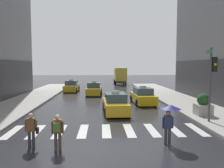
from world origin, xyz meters
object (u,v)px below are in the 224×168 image
object	(u,v)px
pedestrian_with_umbrella	(170,114)
pedestrian_with_backpack	(57,130)
traffic_light_pole	(212,74)
taxi_second	(143,96)
taxi_fourth	(72,87)
box_truck	(120,75)
taxi_third	(94,89)
taxi_lead	(115,104)
pedestrian_with_handbag	(31,129)
planter_near_corner	(203,105)

from	to	relation	value
pedestrian_with_umbrella	pedestrian_with_backpack	world-z (taller)	pedestrian_with_umbrella
traffic_light_pole	taxi_second	xyz separation A→B (m)	(-2.99, 7.93, -2.53)
taxi_fourth	traffic_light_pole	bearing A→B (deg)	-58.85
taxi_second	box_truck	distance (m)	23.56
traffic_light_pole	taxi_third	bearing A→B (deg)	118.25
taxi_second	pedestrian_with_backpack	world-z (taller)	taxi_second
traffic_light_pole	taxi_third	size ratio (longest dim) A/B	1.04
pedestrian_with_umbrella	pedestrian_with_backpack	distance (m)	5.27
taxi_lead	box_truck	xyz separation A→B (m)	(2.75, 27.84, 1.13)
traffic_light_pole	pedestrian_with_handbag	world-z (taller)	traffic_light_pole
taxi_lead	taxi_fourth	distance (m)	16.24
traffic_light_pole	taxi_third	distance (m)	17.17
box_truck	pedestrian_with_umbrella	distance (m)	35.17
box_truck	pedestrian_with_handbag	size ratio (longest dim) A/B	4.58
pedestrian_with_umbrella	planter_near_corner	distance (m)	7.09
taxi_lead	taxi_second	world-z (taller)	same
traffic_light_pole	taxi_lead	bearing A→B (deg)	148.85
taxi_second	box_truck	size ratio (longest dim) A/B	0.61
taxi_fourth	pedestrian_with_handbag	bearing A→B (deg)	-87.23
pedestrian_with_handbag	box_truck	bearing A→B (deg)	78.67
pedestrian_with_handbag	pedestrian_with_umbrella	bearing A→B (deg)	1.80
taxi_second	traffic_light_pole	bearing A→B (deg)	-69.35
taxi_second	pedestrian_with_umbrella	world-z (taller)	pedestrian_with_umbrella
taxi_lead	pedestrian_with_handbag	world-z (taller)	taxi_lead
taxi_lead	taxi_fourth	bearing A→B (deg)	109.57
taxi_third	pedestrian_with_umbrella	xyz separation A→B (m)	(4.16, -18.66, 0.79)
pedestrian_with_handbag	planter_near_corner	world-z (taller)	planter_near_corner
box_truck	pedestrian_with_handbag	distance (m)	36.08
pedestrian_with_umbrella	taxi_third	bearing A→B (deg)	102.56
traffic_light_pole	taxi_second	distance (m)	8.84
taxi_third	pedestrian_with_umbrella	distance (m)	19.14
box_truck	pedestrian_with_backpack	size ratio (longest dim) A/B	4.58
pedestrian_with_backpack	pedestrian_with_handbag	world-z (taller)	same
traffic_light_pole	taxi_fourth	size ratio (longest dim) A/B	1.05
planter_near_corner	pedestrian_with_umbrella	bearing A→B (deg)	-127.17
traffic_light_pole	planter_near_corner	bearing A→B (deg)	78.70
taxi_third	pedestrian_with_handbag	size ratio (longest dim) A/B	2.79
traffic_light_pole	box_truck	distance (m)	31.66
taxi_fourth	box_truck	distance (m)	15.02
pedestrian_with_backpack	taxi_fourth	bearing A→B (deg)	95.80
box_truck	pedestrian_with_backpack	bearing A→B (deg)	-99.26
taxi_second	box_truck	xyz separation A→B (m)	(-0.26, 23.53, 1.13)
traffic_light_pole	taxi_lead	xyz separation A→B (m)	(-6.00, 3.63, -2.53)
pedestrian_with_backpack	planter_near_corner	bearing A→B (deg)	33.33
box_truck	pedestrian_with_backpack	xyz separation A→B (m)	(-5.83, -35.76, -0.88)
taxi_lead	pedestrian_with_umbrella	size ratio (longest dim) A/B	2.37
taxi_fourth	pedestrian_with_backpack	world-z (taller)	taxi_fourth
taxi_fourth	pedestrian_with_handbag	size ratio (longest dim) A/B	2.78
taxi_second	pedestrian_with_backpack	bearing A→B (deg)	-116.49
taxi_lead	box_truck	size ratio (longest dim) A/B	0.61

